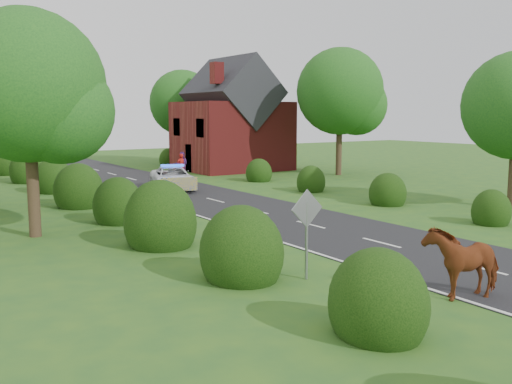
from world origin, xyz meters
TOP-DOWN VIEW (x-y plane):
  - ground at (0.00, 0.00)m, footprint 120.00×120.00m
  - road at (0.00, 15.00)m, footprint 6.00×70.00m
  - road_markings at (-1.60, 12.93)m, footprint 4.96×70.00m
  - hedgerow_left at (-6.51, 11.69)m, footprint 2.75×50.41m
  - hedgerow_right at (6.60, 11.21)m, footprint 2.10×45.78m
  - tree_left_a at (-9.75, 11.86)m, footprint 5.74×5.60m
  - tree_right_b at (14.29, 21.84)m, footprint 6.56×6.40m
  - tree_right_c at (9.27, 37.85)m, footprint 6.15×6.00m
  - road_sign at (-5.00, 2.00)m, footprint 1.06×0.08m
  - house at (9.49, 30.00)m, footprint 8.00×7.40m
  - cow at (-2.58, -1.27)m, footprint 2.32×1.53m
  - police_van at (0.07, 21.35)m, footprint 3.62×5.43m
  - pedestrian_red at (3.23, 26.68)m, footprint 0.70×0.51m
  - pedestrian_purple at (3.52, 27.13)m, footprint 1.12×1.07m

SIDE VIEW (x-z plane):
  - ground at x=0.00m, z-range 0.00..0.00m
  - road at x=0.00m, z-range 0.00..0.02m
  - road_markings at x=-1.60m, z-range 0.02..0.03m
  - hedgerow_right at x=6.60m, z-range -0.50..1.60m
  - police_van at x=0.07m, z-range -0.07..1.46m
  - hedgerow_left at x=-6.51m, z-range -0.75..2.25m
  - cow at x=-2.58m, z-range 0.00..1.51m
  - pedestrian_red at x=3.23m, z-range 0.00..1.75m
  - pedestrian_purple at x=3.52m, z-range 0.00..1.83m
  - road_sign at x=-5.00m, z-range 0.39..2.92m
  - house at x=9.49m, z-range -0.80..8.37m
  - tree_left_a at x=-9.75m, z-range 1.15..9.53m
  - tree_right_c at x=9.27m, z-range 1.05..9.63m
  - tree_right_b at x=14.29m, z-range 1.24..10.64m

